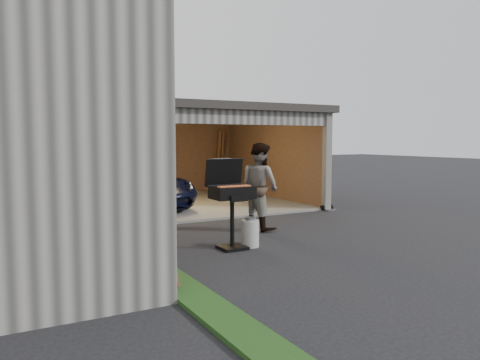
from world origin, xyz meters
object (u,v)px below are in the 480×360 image
object	(u,v)px
propane_tank	(250,233)
hand_truck	(328,204)
bbq_grill	(231,196)
plywood_panel	(161,248)
woman	(146,199)
man	(260,186)
minivan	(133,187)

from	to	relation	value
propane_tank	hand_truck	bearing A→B (deg)	34.03
bbq_grill	hand_truck	world-z (taller)	bbq_grill
propane_tank	hand_truck	distance (m)	4.96
bbq_grill	plywood_panel	xyz separation A→B (m)	(-1.80, -1.36, -0.47)
woman	man	xyz separation A→B (m)	(2.73, 0.52, 0.05)
man	bbq_grill	xyz separation A→B (m)	(-1.40, -1.31, 0.01)
man	bbq_grill	distance (m)	1.92
man	hand_truck	distance (m)	3.49
minivan	propane_tank	size ratio (longest dim) A/B	9.09
plywood_panel	hand_truck	world-z (taller)	plywood_panel
minivan	plywood_panel	distance (m)	7.19
man	plywood_panel	world-z (taller)	man
man	minivan	bearing A→B (deg)	9.35
minivan	bbq_grill	distance (m)	5.66
propane_tank	hand_truck	size ratio (longest dim) A/B	0.52
plywood_panel	hand_truck	size ratio (longest dim) A/B	1.06
plywood_panel	hand_truck	xyz separation A→B (m)	(6.29, 4.09, -0.31)
minivan	bbq_grill	world-z (taller)	bbq_grill
woman	minivan	bearing A→B (deg)	142.05
minivan	propane_tank	world-z (taller)	minivan
woman	bbq_grill	world-z (taller)	woman
bbq_grill	minivan	bearing A→B (deg)	91.82
woman	propane_tank	size ratio (longest dim) A/B	3.64
propane_tank	plywood_panel	xyz separation A→B (m)	(-2.17, -1.32, 0.25)
minivan	hand_truck	world-z (taller)	minivan
propane_tank	hand_truck	xyz separation A→B (m)	(4.11, 2.78, -0.07)
minivan	woman	size ratio (longest dim) A/B	2.49
minivan	bbq_grill	bearing A→B (deg)	-98.13
woman	bbq_grill	bearing A→B (deg)	34.45
woman	plywood_panel	world-z (taller)	woman
man	propane_tank	world-z (taller)	man
plywood_panel	hand_truck	bearing A→B (deg)	33.06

